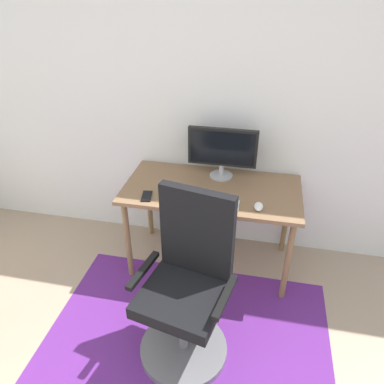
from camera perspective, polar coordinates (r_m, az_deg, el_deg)
wall_back at (r=2.86m, az=6.08°, el=14.68°), size 6.00×0.10×2.60m
area_rug at (r=2.63m, az=-0.78°, el=-21.77°), size 1.87×1.34×0.01m
desk at (r=2.76m, az=3.08°, el=-0.70°), size 1.31×0.67×0.72m
monitor at (r=2.78m, az=4.77°, el=6.65°), size 0.52×0.18×0.40m
keyboard at (r=2.53m, az=2.48°, el=-1.70°), size 0.43×0.13×0.02m
computer_mouse at (r=2.52m, az=10.35°, el=-2.25°), size 0.06×0.10×0.03m
coffee_cup at (r=2.61m, az=-3.50°, el=0.31°), size 0.08×0.08×0.09m
cell_phone at (r=2.63m, az=-7.08°, el=-0.65°), size 0.09×0.15×0.01m
office_chair at (r=2.27m, az=-0.77°, el=-15.90°), size 0.60×0.56×1.11m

